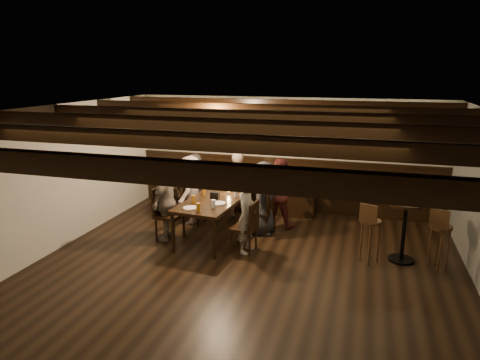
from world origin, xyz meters
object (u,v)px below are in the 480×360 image
(bar_stool_right, at_px, (439,246))
(person_right_near, at_px, (264,198))
(chair_right_near, at_px, (262,219))
(chair_right_far, at_px, (245,236))
(dining_table, at_px, (216,201))
(person_right_far, at_px, (247,216))
(person_left_far, at_px, (167,201))
(chair_left_near, at_px, (193,210))
(person_bench_left, at_px, (194,185))
(bar_stool_left, at_px, (370,240))
(chair_left_far, at_px, (169,224))
(person_bench_centre, at_px, (238,185))
(high_top_table, at_px, (405,223))
(person_bench_right, at_px, (279,193))
(person_left_near, at_px, (191,190))

(bar_stool_right, bearing_deg, person_right_near, -166.90)
(chair_right_near, distance_m, chair_right_far, 0.90)
(dining_table, bearing_deg, person_right_far, -30.96)
(person_left_far, height_order, person_right_far, person_left_far)
(chair_left_near, xyz_separation_m, person_right_near, (1.46, -0.12, 0.42))
(chair_right_near, xyz_separation_m, person_bench_left, (-1.58, 0.58, 0.39))
(dining_table, relative_size, bar_stool_left, 2.03)
(bar_stool_left, bearing_deg, dining_table, -165.76)
(person_left_far, xyz_separation_m, bar_stool_left, (3.44, 0.04, -0.34))
(dining_table, bearing_deg, chair_left_far, -148.00)
(person_bench_left, height_order, person_bench_centre, person_bench_centre)
(chair_right_near, xyz_separation_m, high_top_table, (2.41, -0.54, 0.38))
(person_bench_left, distance_m, bar_stool_right, 4.67)
(chair_right_far, bearing_deg, person_bench_centre, 25.59)
(chair_left_far, distance_m, person_left_far, 0.42)
(chair_right_near, relative_size, bar_stool_left, 0.86)
(person_bench_left, height_order, person_left_far, person_left_far)
(person_right_near, relative_size, high_top_table, 1.40)
(high_top_table, bearing_deg, bar_stool_right, -17.30)
(high_top_table, relative_size, bar_stool_right, 0.99)
(person_right_far, bearing_deg, chair_left_far, 90.00)
(chair_left_far, bearing_deg, person_right_near, 121.47)
(dining_table, relative_size, chair_right_near, 2.36)
(person_bench_right, distance_m, person_right_near, 0.47)
(chair_left_near, xyz_separation_m, person_right_far, (1.39, -1.01, 0.37))
(chair_right_near, bearing_deg, person_left_near, 90.00)
(chair_left_far, distance_m, bar_stool_right, 4.41)
(person_left_near, height_order, bar_stool_right, person_left_near)
(person_bench_right, relative_size, bar_stool_right, 1.36)
(chair_right_near, bearing_deg, chair_left_near, 90.00)
(person_left_near, relative_size, person_right_near, 0.99)
(dining_table, bearing_deg, bar_stool_left, -2.94)
(chair_left_near, xyz_separation_m, chair_left_far, (-0.07, -0.90, 0.03))
(person_bench_centre, bearing_deg, person_left_near, 38.66)
(high_top_table, bearing_deg, chair_right_far, -171.77)
(person_bench_left, height_order, person_right_far, person_bench_left)
(person_left_near, distance_m, person_left_far, 0.90)
(chair_left_far, height_order, chair_right_near, chair_left_far)
(chair_left_near, xyz_separation_m, high_top_table, (3.84, -0.65, 0.38))
(person_bench_left, height_order, high_top_table, person_bench_left)
(chair_right_near, bearing_deg, bar_stool_left, -106.67)
(chair_right_near, height_order, person_bench_centre, person_bench_centre)
(person_bench_centre, distance_m, bar_stool_left, 2.95)
(person_left_far, bearing_deg, chair_right_near, 121.51)
(chair_left_near, xyz_separation_m, chair_right_far, (1.36, -1.01, 0.01))
(person_bench_left, relative_size, person_left_near, 0.96)
(person_bench_left, bearing_deg, chair_left_far, 97.59)
(bar_stool_right, bearing_deg, person_bench_centre, -174.07)
(chair_right_far, bearing_deg, person_bench_left, 50.16)
(chair_left_far, bearing_deg, person_bench_right, 129.80)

